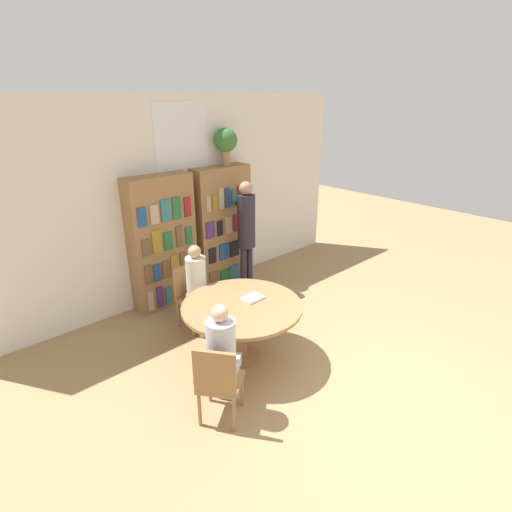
# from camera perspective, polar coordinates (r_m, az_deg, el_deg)

# --- Properties ---
(ground_plane) EXTENTS (16.00, 16.00, 0.00)m
(ground_plane) POSITION_cam_1_polar(r_m,az_deg,el_deg) (4.66, 17.71, -18.93)
(ground_plane) COLOR #9E7A51
(wall_back) EXTENTS (6.40, 0.07, 3.00)m
(wall_back) POSITION_cam_1_polar(r_m,az_deg,el_deg) (6.25, -10.14, 8.09)
(wall_back) COLOR silver
(wall_back) RESTS_ON ground_plane
(bookshelf_left) EXTENTS (0.98, 0.34, 1.96)m
(bookshelf_left) POSITION_cam_1_polar(r_m,az_deg,el_deg) (5.98, -13.19, 1.87)
(bookshelf_left) COLOR olive
(bookshelf_left) RESTS_ON ground_plane
(bookshelf_right) EXTENTS (0.98, 0.34, 1.96)m
(bookshelf_right) POSITION_cam_1_polar(r_m,az_deg,el_deg) (6.54, -4.86, 4.14)
(bookshelf_right) COLOR olive
(bookshelf_right) RESTS_ON ground_plane
(flower_vase) EXTENTS (0.36, 0.36, 0.56)m
(flower_vase) POSITION_cam_1_polar(r_m,az_deg,el_deg) (6.34, -4.37, 15.99)
(flower_vase) COLOR #997047
(flower_vase) RESTS_ON bookshelf_right
(reading_table) EXTENTS (1.40, 1.40, 0.73)m
(reading_table) POSITION_cam_1_polar(r_m,az_deg,el_deg) (4.68, -2.01, -7.99)
(reading_table) COLOR olive
(reading_table) RESTS_ON ground_plane
(chair_near_camera) EXTENTS (0.56, 0.56, 0.88)m
(chair_near_camera) POSITION_cam_1_polar(r_m,az_deg,el_deg) (3.94, -5.42, -17.28)
(chair_near_camera) COLOR olive
(chair_near_camera) RESTS_ON ground_plane
(chair_left_side) EXTENTS (0.41, 0.41, 0.88)m
(chair_left_side) POSITION_cam_1_polar(r_m,az_deg,el_deg) (5.48, -9.22, -5.28)
(chair_left_side) COLOR olive
(chair_left_side) RESTS_ON ground_plane
(seated_reader_left) EXTENTS (0.27, 0.37, 1.21)m
(seated_reader_left) POSITION_cam_1_polar(r_m,az_deg,el_deg) (5.26, -8.23, -4.05)
(seated_reader_left) COLOR beige
(seated_reader_left) RESTS_ON ground_plane
(seated_reader_right) EXTENTS (0.43, 0.42, 1.21)m
(seated_reader_right) POSITION_cam_1_polar(r_m,az_deg,el_deg) (3.95, -4.81, -13.41)
(seated_reader_right) COLOR #B2B7C6
(seated_reader_right) RESTS_ON ground_plane
(librarian_standing) EXTENTS (0.28, 0.55, 1.79)m
(librarian_standing) POSITION_cam_1_polar(r_m,az_deg,el_deg) (6.19, -1.42, 4.26)
(librarian_standing) COLOR #28232D
(librarian_standing) RESTS_ON ground_plane
(open_book_on_table) EXTENTS (0.24, 0.18, 0.03)m
(open_book_on_table) POSITION_cam_1_polar(r_m,az_deg,el_deg) (4.74, -0.50, -6.04)
(open_book_on_table) COLOR silver
(open_book_on_table) RESTS_ON reading_table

